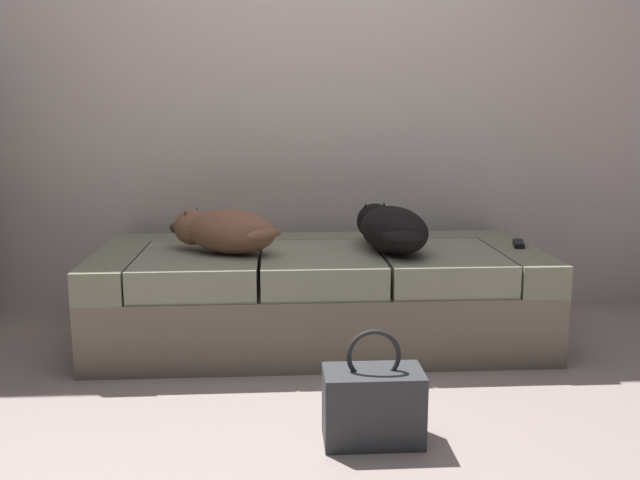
{
  "coord_description": "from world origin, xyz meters",
  "views": [
    {
      "loc": [
        -0.19,
        -1.96,
        1.07
      ],
      "look_at": [
        0.0,
        1.07,
        0.48
      ],
      "focal_mm": 38.79,
      "sensor_mm": 36.0,
      "label": 1
    }
  ],
  "objects_px": {
    "dog_tan": "(224,231)",
    "dog_dark": "(390,228)",
    "couch": "(319,295)",
    "handbag": "(373,404)",
    "tv_remote": "(518,244)"
  },
  "relations": [
    {
      "from": "dog_tan",
      "to": "dog_dark",
      "type": "distance_m",
      "value": 0.74
    },
    {
      "from": "couch",
      "to": "dog_dark",
      "type": "bearing_deg",
      "value": -13.46
    },
    {
      "from": "couch",
      "to": "handbag",
      "type": "relative_size",
      "value": 5.3
    },
    {
      "from": "dog_tan",
      "to": "tv_remote",
      "type": "relative_size",
      "value": 3.64
    },
    {
      "from": "dog_dark",
      "to": "handbag",
      "type": "xyz_separation_m",
      "value": [
        -0.2,
        -0.93,
        -0.41
      ]
    },
    {
      "from": "couch",
      "to": "dog_tan",
      "type": "xyz_separation_m",
      "value": [
        -0.43,
        -0.06,
        0.32
      ]
    },
    {
      "from": "couch",
      "to": "dog_tan",
      "type": "distance_m",
      "value": 0.54
    },
    {
      "from": "couch",
      "to": "dog_dark",
      "type": "distance_m",
      "value": 0.45
    },
    {
      "from": "tv_remote",
      "to": "handbag",
      "type": "height_order",
      "value": "tv_remote"
    },
    {
      "from": "tv_remote",
      "to": "dog_tan",
      "type": "bearing_deg",
      "value": -161.76
    },
    {
      "from": "tv_remote",
      "to": "handbag",
      "type": "relative_size",
      "value": 0.4
    },
    {
      "from": "couch",
      "to": "handbag",
      "type": "height_order",
      "value": "couch"
    },
    {
      "from": "couch",
      "to": "handbag",
      "type": "bearing_deg",
      "value": -83.67
    },
    {
      "from": "dog_dark",
      "to": "handbag",
      "type": "relative_size",
      "value": 1.56
    },
    {
      "from": "couch",
      "to": "dog_dark",
      "type": "relative_size",
      "value": 3.39
    }
  ]
}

